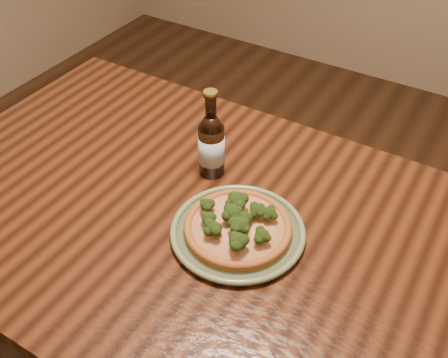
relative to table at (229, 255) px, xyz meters
The scene contains 4 objects.
table is the anchor object (origin of this frame).
plate 0.11m from the table, 17.45° to the right, with size 0.30×0.30×0.02m.
pizza 0.13m from the table, 19.27° to the right, with size 0.24×0.24×0.07m.
beer_bottle 0.27m from the table, 133.16° to the left, with size 0.06×0.06×0.24m.
Camera 1 is at (0.41, -0.60, 1.60)m, focal length 42.00 mm.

